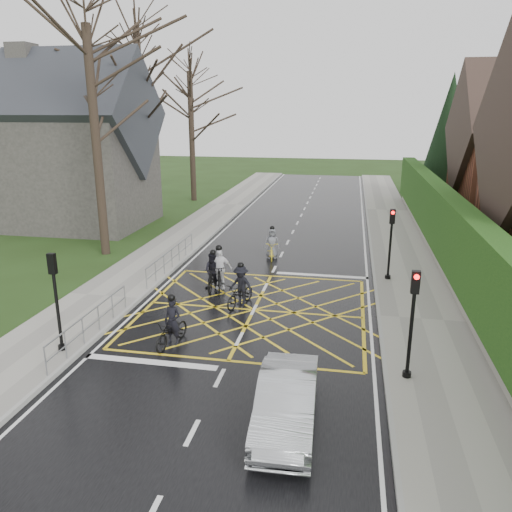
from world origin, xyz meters
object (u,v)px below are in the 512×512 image
(cyclist_rear, at_px, (172,329))
(cyclist_lead, at_px, (272,247))
(car, at_px, (286,402))
(cyclist_mid, at_px, (241,290))
(cyclist_back, at_px, (213,275))
(cyclist_front, at_px, (219,273))

(cyclist_rear, height_order, cyclist_lead, cyclist_rear)
(cyclist_lead, bearing_deg, car, -89.55)
(cyclist_mid, relative_size, car, 0.48)
(cyclist_back, height_order, cyclist_lead, cyclist_back)
(cyclist_back, bearing_deg, cyclist_lead, 69.44)
(cyclist_front, bearing_deg, cyclist_rear, -107.53)
(cyclist_back, xyz_separation_m, car, (4.17, -8.62, -0.01))
(cyclist_front, height_order, car, cyclist_front)
(cyclist_rear, relative_size, cyclist_back, 1.06)
(cyclist_front, bearing_deg, cyclist_lead, 57.13)
(cyclist_rear, relative_size, cyclist_front, 0.94)
(cyclist_back, xyz_separation_m, cyclist_lead, (1.67, 4.94, -0.07))
(cyclist_rear, distance_m, cyclist_back, 5.11)
(cyclist_mid, bearing_deg, car, -50.21)
(cyclist_mid, height_order, cyclist_lead, cyclist_mid)
(cyclist_rear, xyz_separation_m, cyclist_back, (-0.07, 5.11, 0.10))
(cyclist_rear, xyz_separation_m, cyclist_mid, (1.41, 3.64, 0.08))
(cyclist_rear, relative_size, cyclist_mid, 0.98)
(cyclist_back, distance_m, cyclist_front, 0.27)
(cyclist_back, bearing_deg, car, -66.11)
(cyclist_back, bearing_deg, cyclist_mid, -46.52)
(cyclist_rear, height_order, cyclist_mid, cyclist_mid)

